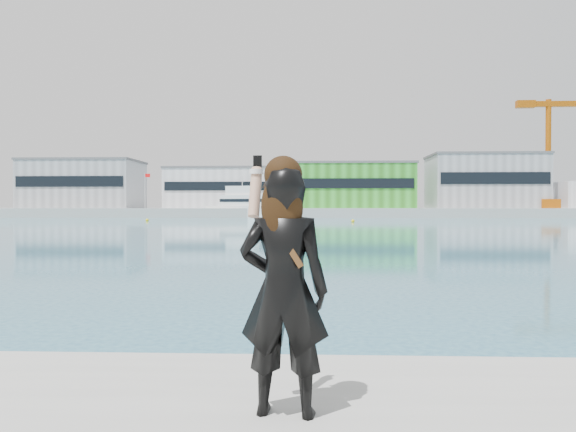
# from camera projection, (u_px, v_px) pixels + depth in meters

# --- Properties ---
(far_quay) EXTENTS (320.00, 40.00, 2.00)m
(far_quay) POSITION_uv_depth(u_px,v_px,m) (313.00, 212.00, 134.31)
(far_quay) COLOR #9E9E99
(far_quay) RESTS_ON ground
(warehouse_grey_left) EXTENTS (26.52, 16.36, 11.50)m
(warehouse_grey_left) POSITION_uv_depth(u_px,v_px,m) (84.00, 184.00, 134.54)
(warehouse_grey_left) COLOR gray
(warehouse_grey_left) RESTS_ON far_quay
(warehouse_white) EXTENTS (24.48, 15.35, 9.50)m
(warehouse_white) POSITION_uv_depth(u_px,v_px,m) (220.00, 188.00, 133.14)
(warehouse_white) COLOR silver
(warehouse_white) RESTS_ON far_quay
(warehouse_green) EXTENTS (30.60, 16.36, 10.50)m
(warehouse_green) POSITION_uv_depth(u_px,v_px,m) (347.00, 186.00, 131.85)
(warehouse_green) COLOR #2E8421
(warehouse_green) RESTS_ON far_quay
(warehouse_grey_right) EXTENTS (25.50, 15.35, 12.50)m
(warehouse_grey_right) POSITION_uv_depth(u_px,v_px,m) (485.00, 181.00, 130.46)
(warehouse_grey_right) COLOR gray
(warehouse_grey_right) RESTS_ON far_quay
(dock_crane) EXTENTS (23.00, 4.00, 24.00)m
(dock_crane) POSITION_uv_depth(u_px,v_px,m) (554.00, 149.00, 123.81)
(dock_crane) COLOR #C3590B
(dock_crane) RESTS_ON far_quay
(flagpole_left) EXTENTS (1.28, 0.16, 8.00)m
(flagpole_left) POSITION_uv_depth(u_px,v_px,m) (145.00, 188.00, 126.85)
(flagpole_left) COLOR silver
(flagpole_left) RESTS_ON far_quay
(flagpole_right) EXTENTS (1.28, 0.16, 8.00)m
(flagpole_right) POSITION_uv_depth(u_px,v_px,m) (413.00, 188.00, 124.28)
(flagpole_right) COLOR silver
(flagpole_right) RESTS_ON far_quay
(motor_yacht) EXTENTS (19.39, 9.27, 8.73)m
(motor_yacht) POSITION_uv_depth(u_px,v_px,m) (249.00, 206.00, 117.52)
(motor_yacht) COLOR white
(motor_yacht) RESTS_ON ground
(buoy_near) EXTENTS (0.50, 0.50, 0.50)m
(buoy_near) POSITION_uv_depth(u_px,v_px,m) (353.00, 222.00, 83.59)
(buoy_near) COLOR yellow
(buoy_near) RESTS_ON ground
(buoy_far) EXTENTS (0.50, 0.50, 0.50)m
(buoy_far) POSITION_uv_depth(u_px,v_px,m) (147.00, 221.00, 89.45)
(buoy_far) COLOR yellow
(buoy_far) RESTS_ON ground
(woman) EXTENTS (0.66, 0.47, 1.81)m
(woman) POSITION_uv_depth(u_px,v_px,m) (283.00, 283.00, 3.86)
(woman) COLOR black
(woman) RESTS_ON near_quay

